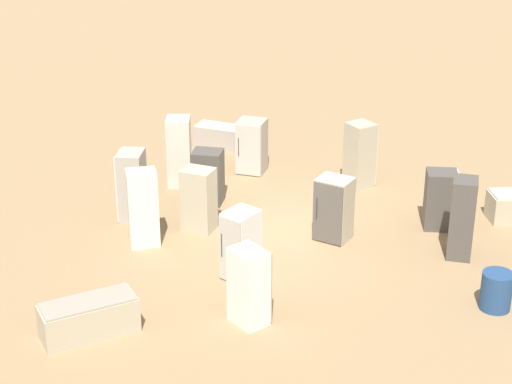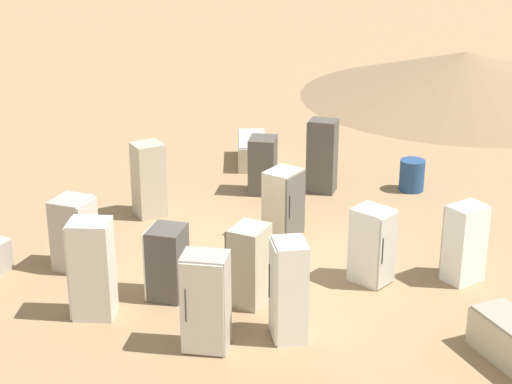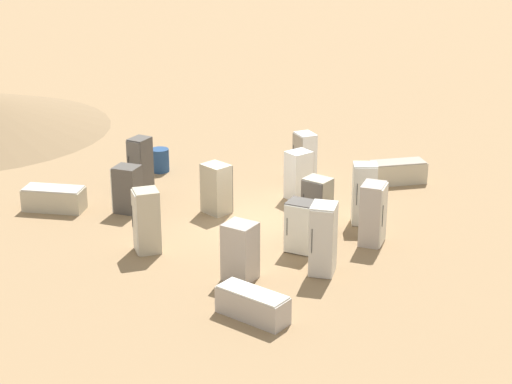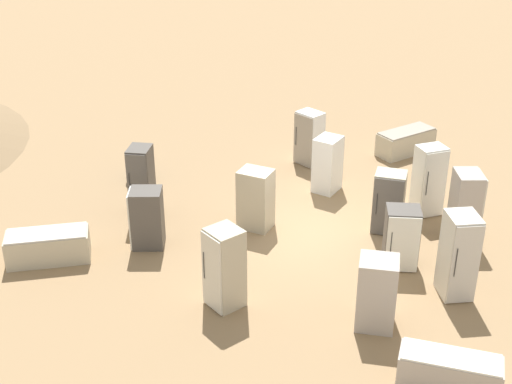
# 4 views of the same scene
# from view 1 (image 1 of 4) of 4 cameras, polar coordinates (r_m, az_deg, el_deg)

# --- Properties ---
(ground_plane) EXTENTS (1000.00, 1000.00, 0.00)m
(ground_plane) POSITION_cam_1_polar(r_m,az_deg,el_deg) (21.19, 1.95, -2.57)
(ground_plane) COLOR #937551
(discarded_fridge_0) EXTENTS (0.70, 0.85, 1.92)m
(discarded_fridge_0) POSITION_cam_1_polar(r_m,az_deg,el_deg) (23.60, -5.15, 2.73)
(discarded_fridge_0) COLOR beige
(discarded_fridge_0) RESTS_ON ground_plane
(discarded_fridge_1) EXTENTS (0.65, 0.79, 1.93)m
(discarded_fridge_1) POSITION_cam_1_polar(r_m,az_deg,el_deg) (20.13, 13.57, -1.69)
(discarded_fridge_1) COLOR #4C4742
(discarded_fridge_1) RESTS_ON ground_plane
(discarded_fridge_2) EXTENTS (0.94, 0.94, 1.81)m
(discarded_fridge_2) POSITION_cam_1_polar(r_m,az_deg,el_deg) (23.59, 6.96, 2.49)
(discarded_fridge_2) COLOR #B2A88E
(discarded_fridge_2) RESTS_ON ground_plane
(discarded_fridge_3) EXTENTS (0.89, 0.84, 1.59)m
(discarded_fridge_3) POSITION_cam_1_polar(r_m,az_deg,el_deg) (20.97, -3.82, -0.49)
(discarded_fridge_3) COLOR #B2A88E
(discarded_fridge_3) RESTS_ON ground_plane
(discarded_fridge_4) EXTENTS (0.83, 0.77, 1.88)m
(discarded_fridge_4) POSITION_cam_1_polar(r_m,az_deg,el_deg) (20.30, -7.56, -1.05)
(discarded_fridge_4) COLOR silver
(discarded_fridge_4) RESTS_ON ground_plane
(discarded_fridge_5) EXTENTS (0.80, 0.67, 1.48)m
(discarded_fridge_5) POSITION_cam_1_polar(r_m,az_deg,el_deg) (21.53, 12.22, -0.51)
(discarded_fridge_5) COLOR #4C4742
(discarded_fridge_5) RESTS_ON ground_plane
(discarded_fridge_6) EXTENTS (1.91, 1.17, 0.71)m
(discarded_fridge_6) POSITION_cam_1_polar(r_m,az_deg,el_deg) (26.40, -2.13, 3.70)
(discarded_fridge_6) COLOR #A89E93
(discarded_fridge_6) RESTS_ON ground_plane
(discarded_fridge_8) EXTENTS (0.90, 0.89, 1.55)m
(discarded_fridge_8) POSITION_cam_1_polar(r_m,az_deg,el_deg) (24.40, -0.29, 3.07)
(discarded_fridge_8) COLOR #A89E93
(discarded_fridge_8) RESTS_ON ground_plane
(discarded_fridge_9) EXTENTS (1.99, 1.63, 0.76)m
(discarded_fridge_9) POSITION_cam_1_polar(r_m,az_deg,el_deg) (17.25, -11.08, -8.22)
(discarded_fridge_9) COLOR #B2A88E
(discarded_fridge_9) RESTS_ON ground_plane
(discarded_fridge_10) EXTENTS (0.93, 0.93, 1.64)m
(discarded_fridge_10) POSITION_cam_1_polar(r_m,az_deg,el_deg) (17.09, -0.45, -6.31)
(discarded_fridge_10) COLOR white
(discarded_fridge_10) RESTS_ON ground_plane
(discarded_fridge_11) EXTENTS (1.00, 0.95, 1.57)m
(discarded_fridge_11) POSITION_cam_1_polar(r_m,az_deg,el_deg) (20.52, 5.19, -1.14)
(discarded_fridge_11) COLOR #B2A88E
(discarded_fridge_11) RESTS_ON ground_plane
(discarded_fridge_12) EXTENTS (0.82, 0.76, 1.45)m
(discarded_fridge_12) POSITION_cam_1_polar(r_m,az_deg,el_deg) (22.47, -3.21, 1.03)
(discarded_fridge_12) COLOR #4C4742
(discarded_fridge_12) RESTS_ON ground_plane
(discarded_fridge_13) EXTENTS (0.93, 0.98, 1.58)m
(discarded_fridge_13) POSITION_cam_1_polar(r_m,az_deg,el_deg) (18.75, -1.02, -3.53)
(discarded_fridge_13) COLOR white
(discarded_fridge_13) RESTS_ON ground_plane
(discarded_fridge_14) EXTENTS (0.66, 0.79, 1.80)m
(discarded_fridge_14) POSITION_cam_1_polar(r_m,az_deg,el_deg) (21.67, -8.29, 0.42)
(discarded_fridge_14) COLOR #A89E93
(discarded_fridge_14) RESTS_ON ground_plane
(rusty_barrel) EXTENTS (0.64, 0.64, 0.82)m
(rusty_barrel) POSITION_cam_1_polar(r_m,az_deg,el_deg) (18.43, 15.73, -6.36)
(rusty_barrel) COLOR navy
(rusty_barrel) RESTS_ON ground_plane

